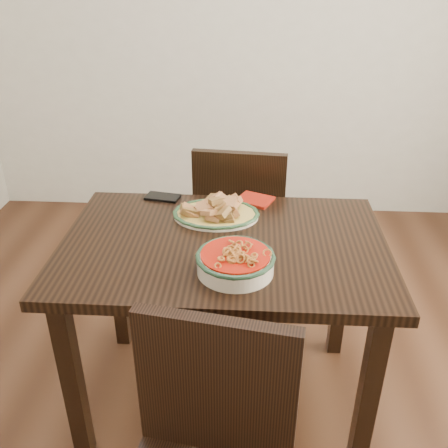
# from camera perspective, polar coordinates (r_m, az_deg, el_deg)

# --- Properties ---
(floor) EXTENTS (3.50, 3.50, 0.00)m
(floor) POSITION_cam_1_polar(r_m,az_deg,el_deg) (2.27, 0.11, -18.02)
(floor) COLOR #371E11
(floor) RESTS_ON ground
(wall_back) EXTENTS (3.50, 0.10, 2.60)m
(wall_back) POSITION_cam_1_polar(r_m,az_deg,el_deg) (3.33, 2.10, 22.43)
(wall_back) COLOR beige
(wall_back) RESTS_ON ground
(dining_table) EXTENTS (1.15, 0.77, 0.75)m
(dining_table) POSITION_cam_1_polar(r_m,az_deg,el_deg) (1.82, -0.04, -4.85)
(dining_table) COLOR black
(dining_table) RESTS_ON ground
(chair_far) EXTENTS (0.46, 0.46, 0.89)m
(chair_far) POSITION_cam_1_polar(r_m,az_deg,el_deg) (2.44, 1.96, 0.43)
(chair_far) COLOR black
(chair_far) RESTS_ON ground
(fish_plate) EXTENTS (0.33, 0.25, 0.11)m
(fish_plate) POSITION_cam_1_polar(r_m,az_deg,el_deg) (1.91, -0.92, 2.00)
(fish_plate) COLOR #F2E8CD
(fish_plate) RESTS_ON dining_table
(noodle_bowl) EXTENTS (0.26, 0.26, 0.08)m
(noodle_bowl) POSITION_cam_1_polar(r_m,az_deg,el_deg) (1.58, 1.32, -4.11)
(noodle_bowl) COLOR beige
(noodle_bowl) RESTS_ON dining_table
(smartphone) EXTENTS (0.15, 0.10, 0.01)m
(smartphone) POSITION_cam_1_polar(r_m,az_deg,el_deg) (2.10, -7.02, 3.08)
(smartphone) COLOR black
(smartphone) RESTS_ON dining_table
(napkin) EXTENTS (0.17, 0.16, 0.01)m
(napkin) POSITION_cam_1_polar(r_m,az_deg,el_deg) (2.06, 3.56, 2.77)
(napkin) COLOR #9C190B
(napkin) RESTS_ON dining_table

